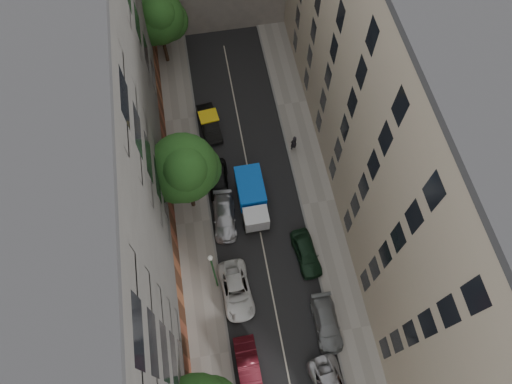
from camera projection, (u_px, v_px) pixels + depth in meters
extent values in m
plane|color=#4C4C49|center=(256.00, 213.00, 39.68)|extent=(120.00, 120.00, 0.00)
cube|color=black|center=(256.00, 213.00, 39.67)|extent=(8.00, 44.00, 0.02)
cube|color=gray|center=(194.00, 223.00, 39.18)|extent=(3.00, 44.00, 0.15)
cube|color=gray|center=(318.00, 202.00, 40.05)|extent=(3.00, 44.00, 0.15)
cube|color=#4C4947|center=(92.00, 177.00, 29.89)|extent=(8.00, 44.00, 20.00)
cube|color=tan|center=(412.00, 128.00, 31.63)|extent=(8.00, 44.00, 20.00)
cube|color=black|center=(252.00, 203.00, 39.49)|extent=(2.16, 5.48, 0.30)
cube|color=silver|center=(256.00, 219.00, 37.82)|extent=(2.03, 1.63, 1.72)
cube|color=blue|center=(250.00, 188.00, 38.95)|extent=(2.25, 3.66, 1.82)
cylinder|color=black|center=(245.00, 226.00, 38.68)|extent=(0.28, 0.85, 0.85)
cylinder|color=black|center=(267.00, 222.00, 38.83)|extent=(0.28, 0.85, 0.85)
cylinder|color=black|center=(238.00, 189.00, 40.25)|extent=(0.28, 0.85, 0.85)
cylinder|color=black|center=(260.00, 186.00, 40.40)|extent=(0.28, 0.85, 0.85)
imported|color=#4F0F18|center=(249.00, 368.00, 33.24)|extent=(1.70, 4.60, 1.50)
imported|color=silver|center=(236.00, 290.00, 35.89)|extent=(2.55, 5.09, 1.38)
imported|color=#B2B2B7|center=(225.00, 217.00, 38.77)|extent=(2.21, 4.73, 1.34)
imported|color=black|center=(219.00, 180.00, 40.33)|extent=(1.99, 4.34, 1.44)
imported|color=black|center=(210.00, 123.00, 43.06)|extent=(2.05, 4.60, 1.47)
imported|color=slate|center=(327.00, 324.00, 34.76)|extent=(1.90, 4.55, 1.31)
imported|color=black|center=(306.00, 253.00, 37.24)|extent=(2.12, 4.42, 1.46)
cylinder|color=#382619|center=(191.00, 197.00, 38.49)|extent=(0.36, 0.36, 3.11)
cylinder|color=#382619|center=(187.00, 182.00, 36.12)|extent=(0.24, 0.24, 2.22)
sphere|color=#194617|center=(183.00, 168.00, 34.18)|extent=(5.34, 5.34, 5.34)
sphere|color=#194617|center=(196.00, 169.00, 35.38)|extent=(4.01, 4.01, 4.01)
sphere|color=#194617|center=(176.00, 179.00, 34.45)|extent=(3.74, 3.74, 3.74)
sphere|color=#194617|center=(185.00, 169.00, 32.81)|extent=(3.47, 3.47, 3.47)
cylinder|color=#382619|center=(165.00, 50.00, 46.17)|extent=(0.36, 0.36, 2.74)
cylinder|color=#382619|center=(161.00, 33.00, 44.08)|extent=(0.24, 0.24, 1.96)
sphere|color=#194617|center=(157.00, 17.00, 42.37)|extent=(5.08, 5.08, 5.08)
sphere|color=#194617|center=(168.00, 21.00, 43.46)|extent=(3.81, 3.81, 3.81)
sphere|color=#194617|center=(151.00, 26.00, 42.58)|extent=(3.56, 3.56, 3.56)
sphere|color=#194617|center=(158.00, 14.00, 41.12)|extent=(3.30, 3.30, 3.30)
cylinder|color=#164F1E|center=(214.00, 273.00, 33.63)|extent=(0.14, 0.14, 6.71)
sphere|color=silver|center=(210.00, 258.00, 30.54)|extent=(0.36, 0.36, 0.36)
imported|color=black|center=(294.00, 143.00, 41.66)|extent=(0.81, 0.69, 1.88)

